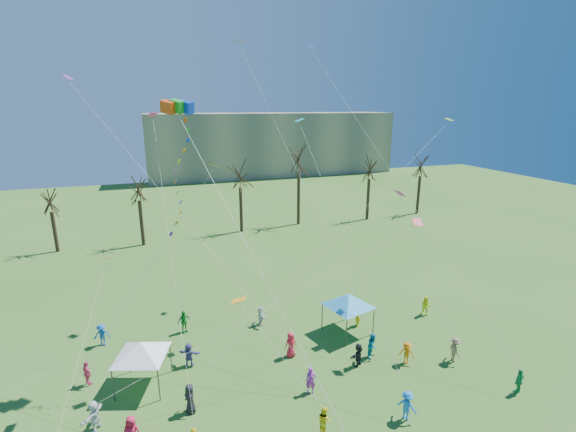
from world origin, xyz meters
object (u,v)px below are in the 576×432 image
object	(u,v)px
distant_building	(272,144)
big_box_kite	(184,179)
canopy_tent_white	(141,349)
canopy_tent_blue	(348,300)

from	to	relation	value
distant_building	big_box_kite	bearing A→B (deg)	-110.78
distant_building	big_box_kite	xyz separation A→B (m)	(-27.52, -72.53, 5.04)
big_box_kite	canopy_tent_white	xyz separation A→B (m)	(-3.34, -1.33, -9.95)
canopy_tent_blue	canopy_tent_white	bearing A→B (deg)	-174.70
canopy_tent_white	canopy_tent_blue	world-z (taller)	canopy_tent_blue
canopy_tent_white	distant_building	bearing A→B (deg)	67.32
big_box_kite	canopy_tent_blue	bearing A→B (deg)	0.18
canopy_tent_white	canopy_tent_blue	bearing A→B (deg)	5.30
canopy_tent_white	big_box_kite	bearing A→B (deg)	21.67
distant_building	canopy_tent_white	distance (m)	80.20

